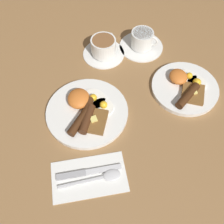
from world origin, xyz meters
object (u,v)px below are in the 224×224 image
Objects in this scene: breakfast_plate_near at (87,111)px; teacup_far at (142,41)px; breakfast_plate_far at (185,87)px; spoon at (105,177)px; teacup_near at (104,48)px; knife at (85,173)px.

breakfast_plate_near is 1.58× the size of teacup_far.
breakfast_plate_far reaches higher than spoon.
teacup_far is 0.94× the size of spoon.
teacup_near is (-0.19, -0.27, 0.02)m from breakfast_plate_far.
breakfast_plate_near is 1.42× the size of knife.
teacup_far is at bearing 59.14° from knife.
teacup_near reaches higher than breakfast_plate_near.
teacup_near is at bearing 74.17° from knife.
teacup_near is 0.93× the size of teacup_far.
breakfast_plate_near is 1.16× the size of breakfast_plate_far.
breakfast_plate_far is 1.36× the size of teacup_far.
knife is (0.27, -0.34, -0.01)m from breakfast_plate_far.
teacup_near reaches higher than breakfast_plate_far.
teacup_near is at bearing 78.49° from spoon.
teacup_near is 0.84× the size of knife.
spoon is at bearing -18.53° from teacup_far.
teacup_far is at bearing -150.90° from breakfast_plate_far.
spoon is (0.48, -0.02, -0.02)m from teacup_near.
teacup_far is 0.54m from knife.
breakfast_plate_far is 1.29× the size of spoon.
spoon is at bearing -2.79° from teacup_near.
spoon is (0.29, -0.29, -0.00)m from breakfast_plate_far.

